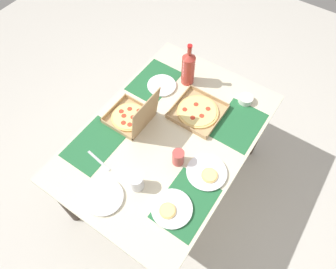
{
  "coord_description": "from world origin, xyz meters",
  "views": [
    {
      "loc": [
        0.84,
        0.58,
        2.33
      ],
      "look_at": [
        0.0,
        0.0,
        0.73
      ],
      "focal_mm": 32.45,
      "sensor_mm": 36.0,
      "label": 1
    }
  ],
  "objects": [
    {
      "name": "ground_plane",
      "position": [
        0.0,
        0.0,
        0.0
      ],
      "size": [
        6.0,
        6.0,
        0.0
      ],
      "primitive_type": "plane",
      "color": "beige"
    },
    {
      "name": "dining_table",
      "position": [
        0.0,
        0.0,
        0.62
      ],
      "size": [
        1.4,
        0.97,
        0.73
      ],
      "color": "#3F3328",
      "rests_on": "ground_plane"
    },
    {
      "name": "placemat_near_left",
      "position": [
        -0.32,
        -0.33,
        0.73
      ],
      "size": [
        0.36,
        0.26,
        0.0
      ],
      "primitive_type": "cube",
      "color": "#236638",
      "rests_on": "dining_table"
    },
    {
      "name": "placemat_near_right",
      "position": [
        0.32,
        -0.33,
        0.73
      ],
      "size": [
        0.36,
        0.26,
        0.0
      ],
      "primitive_type": "cube",
      "color": "#236638",
      "rests_on": "dining_table"
    },
    {
      "name": "placemat_far_left",
      "position": [
        -0.32,
        0.33,
        0.73
      ],
      "size": [
        0.36,
        0.26,
        0.0
      ],
      "primitive_type": "cube",
      "color": "#236638",
      "rests_on": "dining_table"
    },
    {
      "name": "placemat_far_right",
      "position": [
        0.32,
        0.33,
        0.73
      ],
      "size": [
        0.36,
        0.26,
        0.0
      ],
      "primitive_type": "cube",
      "color": "#236638",
      "rests_on": "dining_table"
    },
    {
      "name": "pizza_box_edge_far",
      "position": [
        -0.25,
        0.07,
        0.74
      ],
      "size": [
        0.31,
        0.31,
        0.04
      ],
      "color": "tan",
      "rests_on": "dining_table"
    },
    {
      "name": "pizza_box_center",
      "position": [
        0.04,
        -0.25,
        0.77
      ],
      "size": [
        0.26,
        0.3,
        0.29
      ],
      "color": "tan",
      "rests_on": "dining_table"
    },
    {
      "name": "plate_middle",
      "position": [
        0.09,
        0.34,
        0.74
      ],
      "size": [
        0.24,
        0.24,
        0.03
      ],
      "color": "white",
      "rests_on": "dining_table"
    },
    {
      "name": "plate_near_left",
      "position": [
        0.39,
        0.29,
        0.74
      ],
      "size": [
        0.23,
        0.23,
        0.03
      ],
      "color": "white",
      "rests_on": "dining_table"
    },
    {
      "name": "plate_far_right",
      "position": [
        -0.3,
        -0.26,
        0.74
      ],
      "size": [
        0.2,
        0.2,
        0.02
      ],
      "color": "white",
      "rests_on": "dining_table"
    },
    {
      "name": "plate_near_right",
      "position": [
        0.54,
        -0.06,
        0.74
      ],
      "size": [
        0.22,
        0.22,
        0.02
      ],
      "color": "white",
      "rests_on": "dining_table"
    },
    {
      "name": "soda_bottle",
      "position": [
        -0.45,
        -0.14,
        0.86
      ],
      "size": [
        0.09,
        0.09,
        0.32
      ],
      "color": "#B2382D",
      "rests_on": "dining_table"
    },
    {
      "name": "cup_dark",
      "position": [
        0.38,
        0.05,
        0.78
      ],
      "size": [
        0.08,
        0.08,
        0.11
      ],
      "primitive_type": "cylinder",
      "color": "silver",
      "rests_on": "dining_table"
    },
    {
      "name": "cup_red",
      "position": [
        0.12,
        0.16,
        0.78
      ],
      "size": [
        0.07,
        0.07,
        0.1
      ],
      "primitive_type": "cylinder",
      "color": "#BF4742",
      "rests_on": "dining_table"
    },
    {
      "name": "condiment_bowl",
      "position": [
        -0.51,
        0.28,
        0.75
      ],
      "size": [
        0.09,
        0.09,
        0.04
      ],
      "primitive_type": "cylinder",
      "color": "white",
      "rests_on": "dining_table"
    },
    {
      "name": "fork_by_near_right",
      "position": [
        0.38,
        -0.23,
        0.73
      ],
      "size": [
        0.04,
        0.19,
        0.0
      ],
      "primitive_type": "cube",
      "rotation": [
        0.0,
        0.0,
        4.58
      ],
      "color": "#B7B7BC",
      "rests_on": "dining_table"
    }
  ]
}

